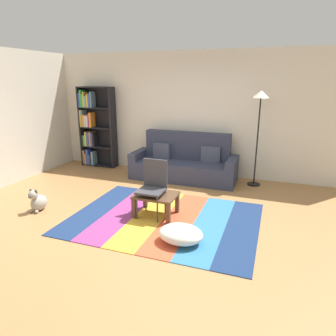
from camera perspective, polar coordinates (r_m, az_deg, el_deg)
name	(u,v)px	position (r m, az deg, el deg)	size (l,w,h in m)	color
ground_plane	(152,217)	(4.88, -3.12, -9.13)	(14.00, 14.00, 0.00)	#9E7042
back_wall	(195,114)	(6.86, 5.11, 10.05)	(6.80, 0.10, 2.70)	silver
left_wall	(12,117)	(7.07, -27.29, 8.50)	(0.10, 5.50, 2.70)	beige
rug	(164,219)	(4.80, -0.72, -9.51)	(2.86, 2.17, 0.01)	navy
couch	(184,164)	(6.58, 3.06, 0.81)	(2.26, 0.80, 1.00)	#2D3347
bookshelf	(94,128)	(7.72, -13.85, 7.36)	(0.90, 0.28, 1.94)	black
coffee_table	(156,198)	(4.80, -2.27, -5.69)	(0.65, 0.51, 0.36)	#513826
pouf	(181,234)	(4.11, 2.42, -12.35)	(0.60, 0.47, 0.23)	white
dog	(38,201)	(5.47, -23.35, -5.80)	(0.22, 0.35, 0.40)	#9E998E
standing_lamp	(260,107)	(6.20, 16.98, 10.93)	(0.32, 0.32, 1.90)	black
tv_remote	(157,193)	(4.78, -2.02, -4.78)	(0.04, 0.15, 0.02)	black
folding_chair	(153,183)	(4.75, -2.82, -2.88)	(0.40, 0.40, 0.90)	#38383D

